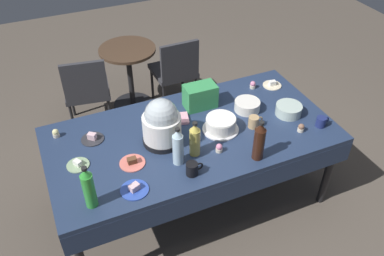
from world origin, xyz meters
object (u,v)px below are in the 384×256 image
Objects in this scene: frosted_layer_cake at (221,124)px; coffee_mug_navy at (321,122)px; cupcake_cocoa at (56,133)px; dessert_plate_coral at (132,162)px; maroon_chair_left at (87,88)px; ceramic_snack_bowl at (247,106)px; round_cafe_table at (129,67)px; cupcake_berry at (253,85)px; dessert_plate_cobalt at (134,189)px; soda_bottle_cola at (259,141)px; coffee_mug_tan at (254,122)px; cupcake_rose at (198,137)px; soda_carton at (200,96)px; cupcake_mint at (301,128)px; dessert_plate_charcoal at (92,138)px; maroon_chair_right at (176,69)px; coffee_mug_black at (192,169)px; dessert_plate_cream at (272,85)px; slow_cooker at (162,123)px; soda_bottle_water at (178,147)px; potluck_table at (192,139)px; soda_bottle_ginger_ale at (195,140)px; dessert_plate_sage at (78,164)px; cupcake_vanilla at (219,148)px; soda_bottle_lime_soda at (89,188)px.

frosted_layer_cake is 2.44× the size of coffee_mug_navy.
coffee_mug_navy reaches higher than cupcake_cocoa.
maroon_chair_left is at bearing 91.64° from dessert_plate_coral.
ceramic_snack_bowl is 0.29× the size of round_cafe_table.
cupcake_berry reaches higher than dessert_plate_coral.
dessert_plate_cobalt is 0.22× the size of maroon_chair_left.
soda_bottle_cola is (-0.22, -0.53, 0.11)m from ceramic_snack_bowl.
cupcake_rose is at bearing 177.14° from coffee_mug_tan.
coffee_mug_tan is 0.50m from soda_carton.
maroon_chair_left is (-1.34, 1.67, -0.29)m from cupcake_mint.
cupcake_mint reaches higher than dessert_plate_charcoal.
maroon_chair_right reaches higher than dessert_plate_coral.
maroon_chair_right reaches higher than coffee_mug_black.
dessert_plate_cream is (0.39, 0.23, -0.03)m from ceramic_snack_bowl.
coffee_mug_navy reaches higher than dessert_plate_coral.
coffee_mug_navy is (1.20, -0.32, -0.13)m from slow_cooker.
soda_carton is (0.42, 0.55, -0.04)m from soda_bottle_water.
maroon_chair_right reaches higher than cupcake_mint.
cupcake_berry is 0.54× the size of coffee_mug_black.
dessert_plate_charcoal reaches higher than potluck_table.
maroon_chair_left is at bearing 179.95° from maroon_chair_right.
dessert_plate_cream is 0.64× the size of soda_carton.
soda_bottle_water reaches higher than coffee_mug_black.
cupcake_mint is at bearing 177.67° from coffee_mug_navy.
cupcake_berry is 1.15m from soda_bottle_water.
cupcake_mint is at bearing -66.43° from round_cafe_table.
cupcake_mint is at bearing -21.70° from cupcake_cocoa.
dessert_plate_sage is at bearing 165.01° from soda_bottle_ginger_ale.
maroon_chair_right is (0.64, 1.36, -0.43)m from slow_cooker.
coffee_mug_navy is (1.92, -0.70, 0.01)m from cupcake_cocoa.
coffee_mug_tan reaches higher than coffee_mug_navy.
potluck_table is 0.30m from soda_bottle_ginger_ale.
coffee_mug_navy is (1.48, -0.18, 0.03)m from dessert_plate_coral.
dessert_plate_cobalt is at bearing -137.73° from soda_carton.
dessert_plate_coral is 1.52m from maroon_chair_left.
coffee_mug_black is (0.79, -0.78, 0.02)m from cupcake_cocoa.
cupcake_mint is 0.09× the size of round_cafe_table.
cupcake_mint is 0.22× the size of soda_bottle_water.
soda_bottle_cola is (0.32, -0.44, 0.21)m from potluck_table.
soda_bottle_cola is (-0.46, -0.12, 0.12)m from cupcake_mint.
dessert_plate_charcoal is 0.63m from dessert_plate_cobalt.
frosted_layer_cake is 1.71× the size of dessert_plate_cream.
cupcake_cocoa is at bearing 148.51° from cupcake_vanilla.
soda_bottle_ginger_ale is (0.89, -0.60, 0.10)m from cupcake_cocoa.
dessert_plate_coral reaches higher than dessert_plate_sage.
dessert_plate_cream is 0.87× the size of dessert_plate_cobalt.
cupcake_cocoa is 0.08× the size of maroon_chair_right.
soda_bottle_lime_soda is 1.27m from soda_carton.
dessert_plate_cream is 0.51× the size of soda_bottle_cola.
ceramic_snack_bowl reaches higher than cupcake_rose.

